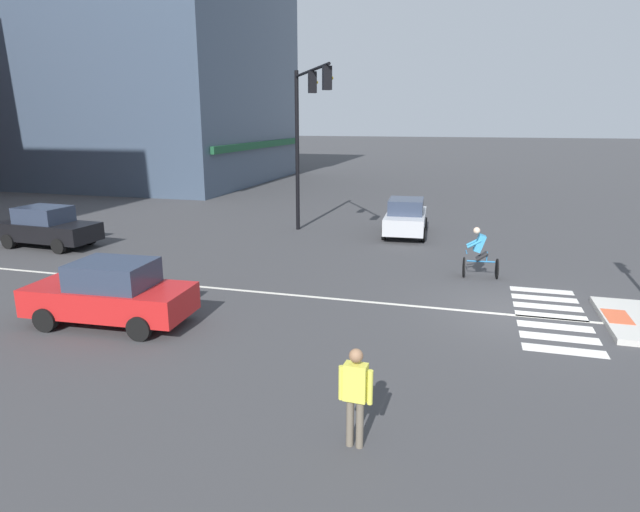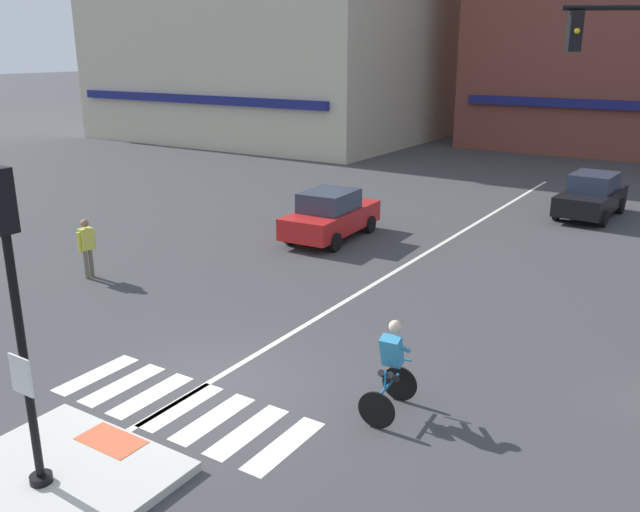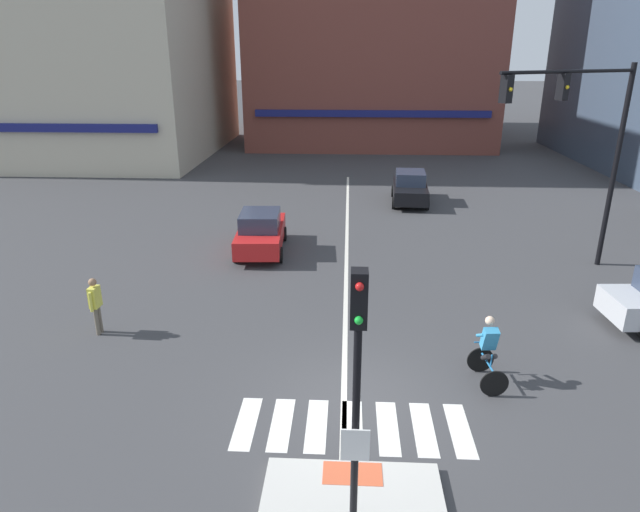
{
  "view_description": "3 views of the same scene",
  "coord_description": "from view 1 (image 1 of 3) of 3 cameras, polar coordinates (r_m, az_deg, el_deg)",
  "views": [
    {
      "loc": [
        -14.51,
        1.4,
        5.05
      ],
      "look_at": [
        -0.08,
        5.46,
        1.23
      ],
      "focal_mm": 30.14,
      "sensor_mm": 36.0,
      "label": 1
    },
    {
      "loc": [
        7.81,
        -8.44,
        6.11
      ],
      "look_at": [
        -0.17,
        3.97,
        1.52
      ],
      "focal_mm": 37.58,
      "sensor_mm": 36.0,
      "label": 2
    },
    {
      "loc": [
        -0.18,
        -10.6,
        7.46
      ],
      "look_at": [
        -0.97,
        4.76,
        1.76
      ],
      "focal_mm": 30.98,
      "sensor_mm": 36.0,
      "label": 3
    }
  ],
  "objects": [
    {
      "name": "crosswalk_stripe_b",
      "position": [
        14.13,
        24.07,
        -7.93
      ],
      "size": [
        0.44,
        1.8,
        0.01
      ],
      "primitive_type": "cube",
      "color": "silver",
      "rests_on": "ground"
    },
    {
      "name": "crosswalk_stripe_d",
      "position": [
        15.53,
        23.33,
        -5.88
      ],
      "size": [
        0.44,
        1.8,
        0.01
      ],
      "primitive_type": "cube",
      "color": "silver",
      "rests_on": "ground"
    },
    {
      "name": "crosswalk_stripe_a",
      "position": [
        13.44,
        24.51,
        -9.12
      ],
      "size": [
        0.44,
        1.8,
        0.01
      ],
      "primitive_type": "cube",
      "color": "silver",
      "rests_on": "ground"
    },
    {
      "name": "tactile_pad_front",
      "position": [
        15.78,
        29.03,
        -5.64
      ],
      "size": [
        1.1,
        0.6,
        0.01
      ],
      "primitive_type": "cube",
      "color": "#DB5B38",
      "rests_on": "traffic_island"
    },
    {
      "name": "crosswalk_stripe_c",
      "position": [
        14.82,
        23.68,
        -6.86
      ],
      "size": [
        0.44,
        1.8,
        0.01
      ],
      "primitive_type": "cube",
      "color": "silver",
      "rests_on": "ground"
    },
    {
      "name": "crosswalk_stripe_e",
      "position": [
        16.23,
        23.01,
        -4.99
      ],
      "size": [
        0.44,
        1.8,
        0.01
      ],
      "primitive_type": "cube",
      "color": "silver",
      "rests_on": "ground"
    },
    {
      "name": "pedestrian_at_curb_left",
      "position": [
        8.58,
        3.79,
        -14.02
      ],
      "size": [
        0.24,
        0.55,
        1.67
      ],
      "color": "#6B6051",
      "rests_on": "ground"
    },
    {
      "name": "crosswalk_stripe_g",
      "position": [
        17.66,
        22.44,
        -3.41
      ],
      "size": [
        0.44,
        1.8,
        0.01
      ],
      "primitive_type": "cube",
      "color": "silver",
      "rests_on": "ground"
    },
    {
      "name": "lane_centre_line",
      "position": [
        17.45,
        -14.62,
        -2.97
      ],
      "size": [
        0.14,
        28.0,
        0.01
      ],
      "primitive_type": "cube",
      "color": "silver",
      "rests_on": "ground"
    },
    {
      "name": "car_silver_cross_right",
      "position": [
        24.35,
        9.09,
        4.11
      ],
      "size": [
        4.19,
        2.03,
        1.64
      ],
      "color": "silver",
      "rests_on": "ground"
    },
    {
      "name": "cyclist",
      "position": [
        18.2,
        16.57,
        0.43
      ],
      "size": [
        0.75,
        1.14,
        1.68
      ],
      "color": "black",
      "rests_on": "ground"
    },
    {
      "name": "crosswalk_stripe_f",
      "position": [
        16.94,
        22.71,
        -4.17
      ],
      "size": [
        0.44,
        1.8,
        0.01
      ],
      "primitive_type": "cube",
      "color": "silver",
      "rests_on": "ground"
    },
    {
      "name": "car_red_westbound_far",
      "position": [
        14.5,
        -21.31,
        -3.7
      ],
      "size": [
        2.01,
        4.19,
        1.64
      ],
      "color": "red",
      "rests_on": "ground"
    },
    {
      "name": "ground_plane",
      "position": [
        15.42,
        20.1,
        -5.71
      ],
      "size": [
        300.0,
        300.0,
        0.0
      ],
      "primitive_type": "plane",
      "color": "#3D3D3F"
    },
    {
      "name": "car_black_eastbound_distant",
      "position": [
        24.43,
        -26.97,
        2.75
      ],
      "size": [
        2.03,
        4.19,
        1.64
      ],
      "color": "black",
      "rests_on": "ground"
    },
    {
      "name": "traffic_light_mast",
      "position": [
        23.2,
        -1.59,
        14.11
      ],
      "size": [
        5.16,
        2.98,
        7.14
      ],
      "color": "black",
      "rests_on": "ground"
    },
    {
      "name": "building_far_block",
      "position": [
        49.09,
        -19.11,
        19.61
      ],
      "size": [
        20.02,
        22.33,
        20.37
      ],
      "color": "#3D4C60",
      "rests_on": "ground"
    }
  ]
}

